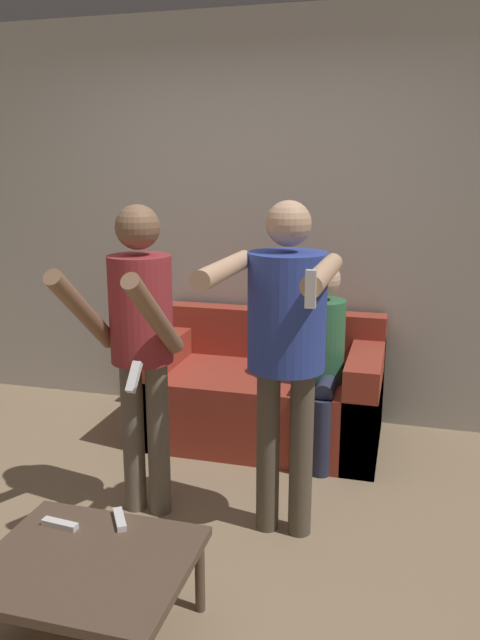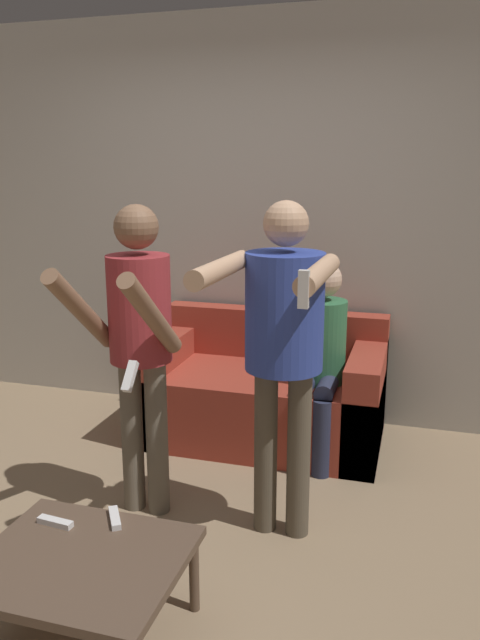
# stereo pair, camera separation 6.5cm
# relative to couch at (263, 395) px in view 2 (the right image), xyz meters

# --- Properties ---
(ground_plane) EXTENTS (14.00, 14.00, 0.00)m
(ground_plane) POSITION_rel_couch_xyz_m (-0.17, -1.42, -0.29)
(ground_plane) COLOR #937A5B
(wall_back) EXTENTS (6.40, 0.06, 2.70)m
(wall_back) POSITION_rel_couch_xyz_m (-0.17, 0.45, 1.06)
(wall_back) COLOR #B7B2A8
(wall_back) RESTS_ON ground_plane
(couch) EXTENTS (1.51, 0.83, 0.78)m
(couch) POSITION_rel_couch_xyz_m (0.00, 0.00, 0.00)
(couch) COLOR #9E3828
(couch) RESTS_ON ground_plane
(person_standing_left) EXTENTS (0.42, 0.67, 1.55)m
(person_standing_left) POSITION_rel_couch_xyz_m (-0.35, -1.06, 0.67)
(person_standing_left) COLOR #6B6051
(person_standing_left) RESTS_ON ground_plane
(person_standing_right) EXTENTS (0.47, 0.81, 1.58)m
(person_standing_right) POSITION_rel_couch_xyz_m (0.35, -1.06, 0.72)
(person_standing_right) COLOR brown
(person_standing_right) RESTS_ON ground_plane
(person_seated) EXTENTS (0.29, 0.52, 1.19)m
(person_seated) POSITION_rel_couch_xyz_m (0.39, -0.17, 0.37)
(person_seated) COLOR #282D47
(person_seated) RESTS_ON ground_plane
(coffee_table) EXTENTS (0.74, 0.64, 0.36)m
(coffee_table) POSITION_rel_couch_xyz_m (-0.18, -1.96, 0.03)
(coffee_table) COLOR brown
(coffee_table) RESTS_ON ground_plane
(remote_near) EXTENTS (0.15, 0.05, 0.02)m
(remote_near) POSITION_rel_couch_xyz_m (-0.38, -1.80, 0.08)
(remote_near) COLOR white
(remote_near) RESTS_ON coffee_table
(remote_far) EXTENTS (0.11, 0.15, 0.02)m
(remote_far) POSITION_rel_couch_xyz_m (-0.17, -1.70, 0.08)
(remote_far) COLOR white
(remote_far) RESTS_ON coffee_table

